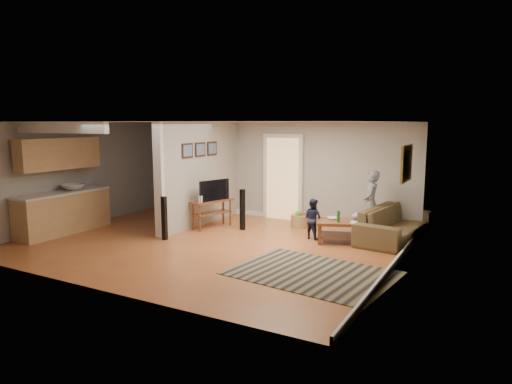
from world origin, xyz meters
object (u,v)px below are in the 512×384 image
sofa (394,239)px  coffee_table (346,225)px  speaker_left (164,218)px  child (370,235)px  tv_console (212,203)px  toy_basket (300,220)px  toddler (312,238)px  speaker_right (242,210)px

sofa → coffee_table: (-0.84, -0.74, 0.36)m
speaker_left → child: size_ratio=0.65×
sofa → tv_console: (-4.04, -0.98, 0.61)m
tv_console → child: size_ratio=0.78×
toy_basket → speaker_left: bearing=-129.3°
coffee_table → toddler: size_ratio=1.53×
tv_console → toy_basket: bearing=48.6°
coffee_table → child: size_ratio=0.92×
sofa → coffee_table: 1.18m
coffee_table → speaker_left: (-3.46, -1.66, 0.11)m
coffee_table → sofa: bearing=41.3°
sofa → coffee_table: coffee_table is taller
coffee_table → toy_basket: coffee_table is taller
speaker_right → toy_basket: bearing=56.4°
coffee_table → toddler: 0.80m
coffee_table → speaker_left: speaker_left is taller
child → toddler: 1.35m
sofa → toddler: toddler is taller
sofa → toddler: (-1.56, -0.79, 0.00)m
sofa → toy_basket: (-2.24, 0.12, 0.16)m
speaker_left → speaker_right: (0.99, 1.60, 0.01)m
speaker_right → toddler: bearing=16.2°
toy_basket → speaker_right: bearing=-139.4°
toddler → sofa: bearing=-136.8°
toy_basket → tv_console: bearing=-148.6°
speaker_right → toy_basket: 1.44m
coffee_table → speaker_right: (-2.46, -0.06, 0.12)m
tv_console → child: tv_console is taller
coffee_table → toy_basket: bearing=148.5°
sofa → speaker_left: speaker_left is taller
coffee_table → child: 0.96m
coffee_table → tv_console: (-3.20, -0.24, 0.25)m
speaker_left → speaker_right: size_ratio=0.98×
speaker_left → speaker_right: speaker_right is taller
sofa → toddler: 1.75m
speaker_right → speaker_left: bearing=-106.0°
toy_basket → child: bearing=-0.6°
tv_console → toddler: (2.48, 0.19, -0.61)m
toy_basket → child: (1.69, -0.02, -0.16)m
coffee_table → speaker_left: bearing=-154.4°
speaker_left → tv_console: bearing=77.3°
sofa → speaker_left: bearing=126.4°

